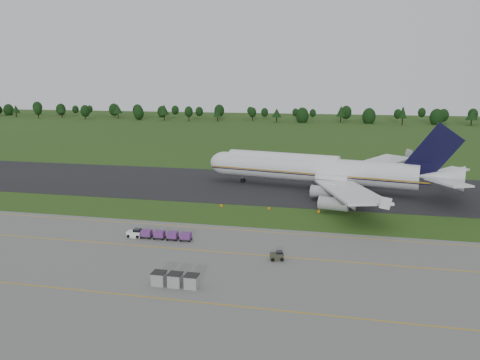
% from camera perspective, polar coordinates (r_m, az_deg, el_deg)
% --- Properties ---
extents(ground, '(600.00, 600.00, 0.00)m').
position_cam_1_polar(ground, '(100.08, -1.08, -4.24)').
color(ground, '#264514').
rests_on(ground, ground).
extents(apron, '(300.00, 52.00, 0.06)m').
position_cam_1_polar(apron, '(69.40, -7.61, -11.99)').
color(apron, slate).
rests_on(apron, ground).
extents(taxiway, '(300.00, 40.00, 0.08)m').
position_cam_1_polar(taxiway, '(126.61, 1.80, -0.71)').
color(taxiway, black).
rests_on(taxiway, ground).
extents(apron_markings, '(300.00, 30.20, 0.01)m').
position_cam_1_polar(apron_markings, '(75.49, -5.80, -9.86)').
color(apron_markings, '#C7940B').
rests_on(apron_markings, apron).
extents(tree_line, '(529.12, 20.37, 11.93)m').
position_cam_1_polar(tree_line, '(315.27, 10.24, 7.97)').
color(tree_line, black).
rests_on(tree_line, ground).
extents(aircraft, '(66.74, 63.62, 18.66)m').
position_cam_1_polar(aircraft, '(123.35, 9.64, 1.29)').
color(aircraft, silver).
rests_on(aircraft, ground).
extents(baggage_train, '(12.19, 1.56, 1.50)m').
position_cam_1_polar(baggage_train, '(86.27, -9.96, -6.56)').
color(baggage_train, white).
rests_on(baggage_train, apron).
extents(utility_cart, '(2.34, 1.76, 1.15)m').
position_cam_1_polar(utility_cart, '(75.77, 4.51, -9.30)').
color(utility_cart, '#303424').
rests_on(utility_cart, apron).
extents(uld_row, '(6.70, 1.90, 1.87)m').
position_cam_1_polar(uld_row, '(67.15, -7.89, -11.95)').
color(uld_row, gray).
rests_on(uld_row, apron).
extents(edge_markers, '(22.25, 0.30, 0.60)m').
position_cam_1_polar(edge_markers, '(103.74, 3.56, -3.51)').
color(edge_markers, orange).
rests_on(edge_markers, ground).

